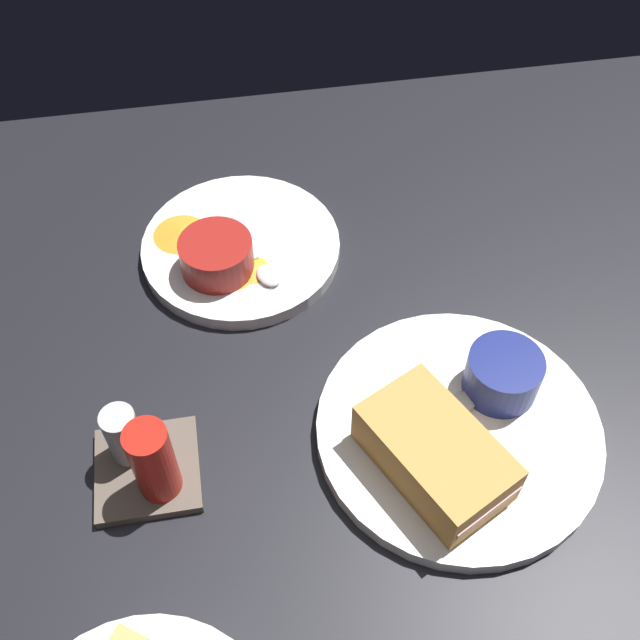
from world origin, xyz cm
name	(u,v)px	position (x,y,z in cm)	size (l,w,h in cm)	color
ground_plane	(382,473)	(0.00, 0.00, -1.50)	(110.00, 110.00, 3.00)	black
plate_sandwich_main	(458,431)	(1.84, -7.31, 0.80)	(25.58, 25.58, 1.60)	white
sandwich_half_near	(435,453)	(-1.57, -3.85, 4.00)	(15.03, 12.61, 4.80)	#C68C42
ramekin_dark_sauce	(503,373)	(5.19, -11.99, 3.91)	(6.83, 6.83, 4.33)	navy
spoon_by_dark_ramekin	(449,408)	(3.59, -6.76, 1.96)	(4.31, 9.86, 0.80)	silver
plate_chips_companion	(241,248)	(27.47, 9.58, 0.80)	(21.24, 21.24, 1.60)	white
ramekin_light_gravy	(216,255)	(24.28, 12.23, 3.63)	(7.56, 7.56, 3.77)	maroon
spoon_by_gravy_ramekin	(262,268)	(23.20, 7.78, 1.96)	(9.66, 5.21, 0.80)	silver
plantain_chip_scatter	(218,257)	(25.57, 12.16, 1.90)	(14.32, 13.46, 0.60)	orange
condiment_caddy	(145,458)	(2.32, 20.18, 3.41)	(9.00, 9.00, 9.50)	brown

